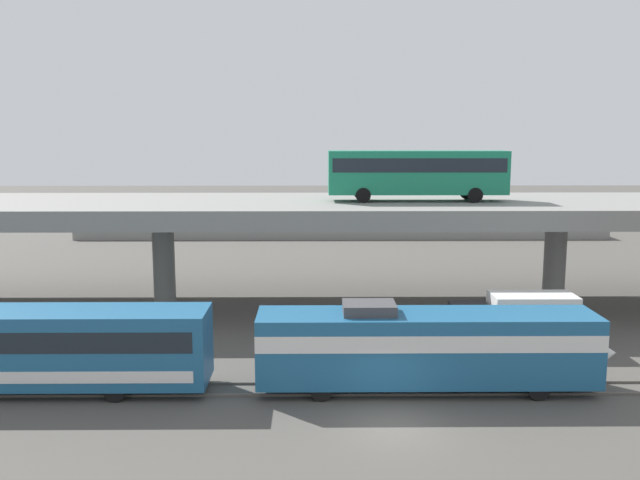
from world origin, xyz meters
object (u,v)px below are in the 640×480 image
(parked_car_0, at_px, (382,215))
(parked_car_4, at_px, (503,213))
(parked_car_2, at_px, (313,216))
(parked_car_3, at_px, (461,217))
(transit_bus_on_overpass, at_px, (417,171))
(train_locomotive, at_px, (443,344))
(service_truck_west, at_px, (516,319))
(parked_car_1, at_px, (157,216))

(parked_car_0, height_order, parked_car_4, same)
(parked_car_2, bearing_deg, parked_car_3, -5.01)
(transit_bus_on_overpass, height_order, parked_car_2, transit_bus_on_overpass)
(train_locomotive, relative_size, service_truck_west, 2.45)
(parked_car_2, xyz_separation_m, parked_car_3, (17.65, -1.55, 0.00))
(parked_car_2, relative_size, parked_car_4, 0.92)
(service_truck_west, relative_size, parked_car_0, 1.45)
(parked_car_4, bearing_deg, transit_bus_on_overpass, 66.22)
(parked_car_1, bearing_deg, parked_car_4, -175.92)
(parked_car_1, distance_m, parked_car_3, 36.47)
(parked_car_0, relative_size, parked_car_1, 1.00)
(parked_car_0, distance_m, parked_car_1, 27.29)
(service_truck_west, xyz_separation_m, parked_car_0, (-2.87, 45.53, 0.42))
(parked_car_1, bearing_deg, service_truck_west, 124.24)
(train_locomotive, distance_m, parked_car_3, 50.76)
(transit_bus_on_overpass, xyz_separation_m, parked_car_4, (16.69, 37.87, -7.30))
(transit_bus_on_overpass, relative_size, service_truck_west, 1.76)
(parked_car_1, bearing_deg, train_locomotive, 116.16)
(parked_car_0, bearing_deg, train_locomotive, -92.68)
(parked_car_1, height_order, parked_car_2, same)
(service_truck_west, relative_size, parked_car_1, 1.45)
(train_locomotive, height_order, parked_car_3, train_locomotive)
(train_locomotive, bearing_deg, transit_bus_on_overpass, 86.19)
(parked_car_0, distance_m, parked_car_3, 9.50)
(parked_car_1, relative_size, parked_car_2, 1.11)
(transit_bus_on_overpass, bearing_deg, parked_car_3, 72.57)
(service_truck_west, distance_m, parked_car_2, 46.11)
(transit_bus_on_overpass, height_order, parked_car_3, transit_bus_on_overpass)
(transit_bus_on_overpass, distance_m, service_truck_west, 12.92)
(transit_bus_on_overpass, distance_m, parked_car_3, 36.06)
(train_locomotive, bearing_deg, service_truck_west, 49.76)
(parked_car_0, height_order, parked_car_1, same)
(parked_car_2, distance_m, parked_car_4, 23.90)
(parked_car_1, xyz_separation_m, parked_car_2, (18.81, 0.41, -0.00))
(transit_bus_on_overpass, height_order, parked_car_4, transit_bus_on_overpass)
(train_locomotive, distance_m, transit_bus_on_overpass, 17.30)
(train_locomotive, distance_m, parked_car_0, 51.85)
(service_truck_west, height_order, parked_car_2, service_truck_west)
(transit_bus_on_overpass, relative_size, parked_car_0, 2.56)
(parked_car_2, bearing_deg, parked_car_1, -178.75)
(parked_car_4, bearing_deg, train_locomotive, 71.69)
(service_truck_west, height_order, parked_car_0, service_truck_west)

